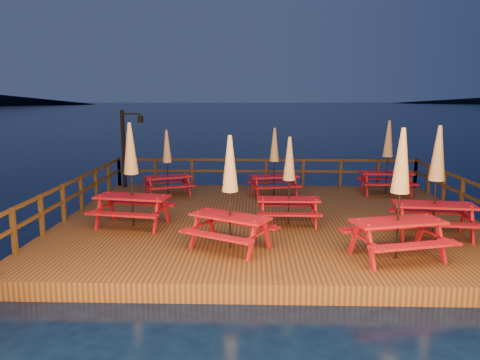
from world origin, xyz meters
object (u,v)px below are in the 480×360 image
(lamp_post, at_px, (127,141))
(picnic_table_0, at_px, (388,156))
(picnic_table_2, at_px, (131,173))
(picnic_table_1, at_px, (274,161))

(lamp_post, distance_m, picnic_table_0, 9.80)
(lamp_post, bearing_deg, picnic_table_2, -74.04)
(picnic_table_0, xyz_separation_m, picnic_table_1, (-4.11, -0.46, -0.12))
(picnic_table_0, distance_m, picnic_table_1, 4.13)
(lamp_post, relative_size, picnic_table_0, 1.13)
(picnic_table_2, bearing_deg, picnic_table_0, 39.26)
(lamp_post, distance_m, picnic_table_1, 5.85)
(picnic_table_1, bearing_deg, picnic_table_2, -148.55)
(picnic_table_1, bearing_deg, picnic_table_0, -7.35)
(lamp_post, height_order, picnic_table_1, lamp_post)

